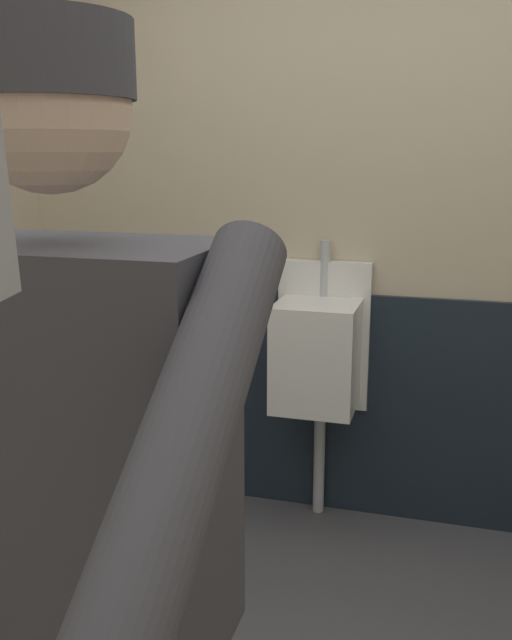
{
  "coord_description": "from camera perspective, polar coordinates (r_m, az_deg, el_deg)",
  "views": [
    {
      "loc": [
        0.3,
        -1.41,
        1.6
      ],
      "look_at": [
        -0.1,
        -0.02,
        1.25
      ],
      "focal_mm": 38.9,
      "sensor_mm": 36.0,
      "label": 1
    }
  ],
  "objects": [
    {
      "name": "wall_back",
      "position": [
        3.0,
        10.35,
        9.77
      ],
      "size": [
        3.82,
        0.12,
        2.82
      ],
      "primitive_type": "cube",
      "color": "beige",
      "rests_on": "ground_plane"
    },
    {
      "name": "person",
      "position": [
        1.08,
        -14.7,
        -18.29
      ],
      "size": [
        0.65,
        0.6,
        1.76
      ],
      "color": "#2D3342",
      "rests_on": "ground_plane"
    },
    {
      "name": "urinal_solo",
      "position": [
        2.93,
        5.11,
        -2.74
      ],
      "size": [
        0.4,
        0.34,
        1.24
      ],
      "color": "white",
      "rests_on": "ground_plane"
    },
    {
      "name": "wainscot_band_back",
      "position": [
        3.12,
        9.5,
        -7.1
      ],
      "size": [
        3.22,
        0.03,
        1.01
      ],
      "primitive_type": "cube",
      "color": "#19232D",
      "rests_on": "ground_plane"
    }
  ]
}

